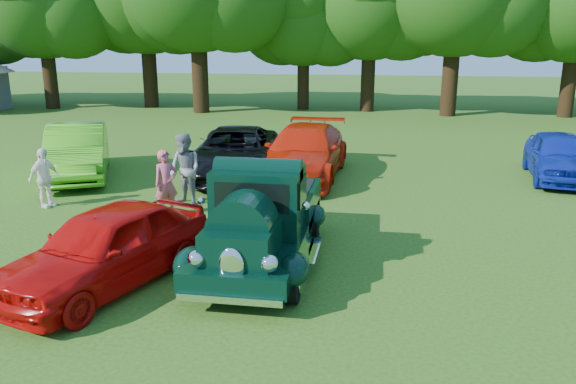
# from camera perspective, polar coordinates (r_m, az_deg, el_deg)

# --- Properties ---
(ground) EXTENTS (120.00, 120.00, 0.00)m
(ground) POSITION_cam_1_polar(r_m,az_deg,el_deg) (10.48, -7.03, -8.66)
(ground) COLOR #284E12
(ground) RESTS_ON ground
(hero_pickup) EXTENTS (2.30, 4.95, 1.93)m
(hero_pickup) POSITION_cam_1_polar(r_m,az_deg,el_deg) (10.87, -2.71, -2.93)
(hero_pickup) COLOR black
(hero_pickup) RESTS_ON ground
(red_convertible) EXTENTS (2.99, 4.53, 1.43)m
(red_convertible) POSITION_cam_1_polar(r_m,az_deg,el_deg) (10.37, -17.93, -5.32)
(red_convertible) COLOR #BD0A08
(red_convertible) RESTS_ON ground
(back_car_lime) EXTENTS (3.69, 5.24, 1.64)m
(back_car_lime) POSITION_cam_1_polar(r_m,az_deg,el_deg) (18.84, -20.65, 3.88)
(back_car_lime) COLOR #40AD17
(back_car_lime) RESTS_ON ground
(back_car_black) EXTENTS (3.08, 5.69, 1.51)m
(back_car_black) POSITION_cam_1_polar(r_m,az_deg,el_deg) (17.90, -5.38, 4.05)
(back_car_black) COLOR black
(back_car_black) RESTS_ON ground
(back_car_orange) EXTENTS (2.53, 5.66, 1.61)m
(back_car_orange) POSITION_cam_1_polar(r_m,az_deg,el_deg) (17.54, 1.67, 4.04)
(back_car_orange) COLOR red
(back_car_orange) RESTS_ON ground
(back_car_blue) EXTENTS (2.19, 4.47, 1.47)m
(back_car_blue) POSITION_cam_1_polar(r_m,az_deg,el_deg) (19.30, 25.82, 3.33)
(back_car_blue) COLOR #0E219D
(back_car_blue) RESTS_ON ground
(spectator_pink) EXTENTS (0.70, 0.70, 1.65)m
(spectator_pink) POSITION_cam_1_polar(r_m,az_deg,el_deg) (14.01, -12.28, 0.86)
(spectator_pink) COLOR #C04F64
(spectator_pink) RESTS_ON ground
(spectator_grey) EXTENTS (1.16, 1.09, 1.90)m
(spectator_grey) POSITION_cam_1_polar(r_m,az_deg,el_deg) (14.81, -10.41, 2.24)
(spectator_grey) COLOR gray
(spectator_grey) RESTS_ON ground
(spectator_white) EXTENTS (0.64, 0.98, 1.55)m
(spectator_white) POSITION_cam_1_polar(r_m,az_deg,el_deg) (15.75, -23.54, 1.32)
(spectator_white) COLOR white
(spectator_white) RESTS_ON ground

